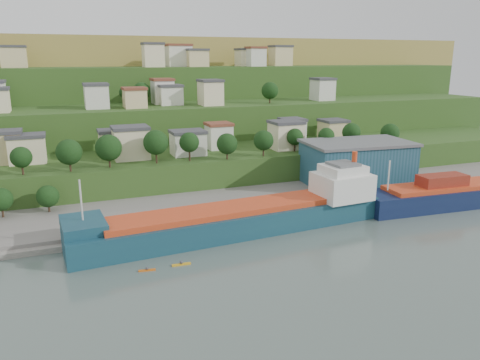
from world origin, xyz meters
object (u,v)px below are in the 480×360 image
cargo_ship_far (478,192)px  warehouse (357,162)px  kayak_orange (147,270)px  cargo_ship_near (244,219)px

cargo_ship_far → warehouse: 33.70m
warehouse → kayak_orange: bearing=-149.2°
cargo_ship_near → kayak_orange: size_ratio=22.93×
warehouse → kayak_orange: 76.83m
cargo_ship_far → kayak_orange: cargo_ship_far is taller
cargo_ship_far → kayak_orange: bearing=-169.9°
cargo_ship_near → kayak_orange: cargo_ship_near is taller
warehouse → cargo_ship_near: bearing=-149.9°
cargo_ship_near → kayak_orange: (-24.52, -12.34, -2.76)m
cargo_ship_far → warehouse: size_ratio=2.02×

